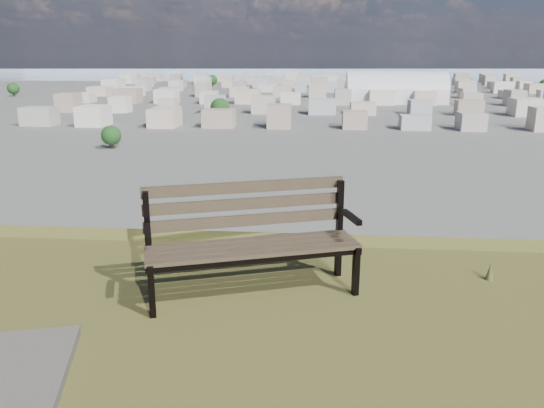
{
  "coord_description": "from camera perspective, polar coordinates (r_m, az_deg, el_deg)",
  "views": [
    {
      "loc": [
        0.69,
        -1.74,
        27.13
      ],
      "look_at": [
        0.14,
        4.67,
        25.3
      ],
      "focal_mm": 35.0,
      "sensor_mm": 36.0,
      "label": 1
    }
  ],
  "objects": [
    {
      "name": "bay_water",
      "position": [
        902.15,
        4.94,
        14.06
      ],
      "size": [
        2400.0,
        700.0,
        0.12
      ],
      "primitive_type": "cube",
      "color": "#93A3BB",
      "rests_on": "ground"
    },
    {
      "name": "city_trees",
      "position": [
        322.65,
        0.01,
        11.88
      ],
      "size": [
        406.52,
        387.2,
        9.98
      ],
      "color": "#2E2117",
      "rests_on": "ground"
    },
    {
      "name": "arena",
      "position": [
        317.27,
        13.12,
        11.54
      ],
      "size": [
        55.76,
        23.8,
        23.49
      ],
      "rotation": [
        0.0,
        0.0,
        0.01
      ],
      "color": "silver",
      "rests_on": "ground"
    },
    {
      "name": "park_bench",
      "position": [
        4.82,
        -2.32,
        -3.16
      ],
      "size": [
        1.98,
        1.17,
        0.99
      ],
      "rotation": [
        0.0,
        0.0,
        0.32
      ],
      "color": "#453927",
      "rests_on": "hilltop_mesa"
    },
    {
      "name": "city_blocks",
      "position": [
        396.89,
        4.84,
        12.37
      ],
      "size": [
        395.0,
        361.0,
        7.0
      ],
      "color": "silver",
      "rests_on": "ground"
    },
    {
      "name": "far_hills",
      "position": [
        1406.02,
        2.42,
        15.76
      ],
      "size": [
        2050.0,
        340.0,
        60.0
      ],
      "color": "#A2B5C9",
      "rests_on": "ground"
    }
  ]
}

